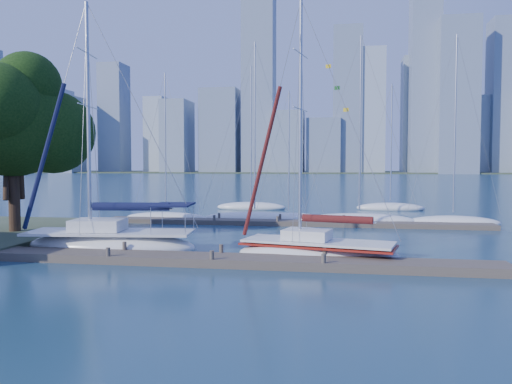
# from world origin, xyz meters

# --- Properties ---
(ground) EXTENTS (700.00, 700.00, 0.00)m
(ground) POSITION_xyz_m (0.00, 0.00, 0.00)
(ground) COLOR #18364E
(ground) RESTS_ON ground
(near_dock) EXTENTS (26.00, 2.00, 0.40)m
(near_dock) POSITION_xyz_m (0.00, 0.00, 0.20)
(near_dock) COLOR #4F433A
(near_dock) RESTS_ON ground
(far_dock) EXTENTS (30.00, 1.80, 0.36)m
(far_dock) POSITION_xyz_m (2.00, 16.00, 0.18)
(far_dock) COLOR #4F433A
(far_dock) RESTS_ON ground
(far_shore) EXTENTS (800.00, 100.00, 1.50)m
(far_shore) POSITION_xyz_m (0.00, 320.00, 0.00)
(far_shore) COLOR #38472D
(far_shore) RESTS_ON ground
(tree) EXTENTS (9.22, 8.38, 11.57)m
(tree) POSITION_xyz_m (-14.54, 5.83, 7.63)
(tree) COLOR black
(tree) RESTS_ON ground
(sailboat_navy) EXTENTS (9.79, 4.21, 13.93)m
(sailboat_navy) POSITION_xyz_m (-6.49, 2.45, 1.00)
(sailboat_navy) COLOR silver
(sailboat_navy) RESTS_ON ground
(sailboat_maroon) EXTENTS (8.30, 4.27, 13.29)m
(sailboat_maroon) POSITION_xyz_m (4.60, 2.05, 1.08)
(sailboat_maroon) COLOR silver
(sailboat_maroon) RESTS_ON ground
(bg_boat_0) EXTENTS (7.44, 4.24, 12.80)m
(bg_boat_0) POSITION_xyz_m (-8.99, 18.10, 0.24)
(bg_boat_0) COLOR silver
(bg_boat_0) RESTS_ON ground
(bg_boat_1) EXTENTS (8.99, 4.48, 15.18)m
(bg_boat_1) POSITION_xyz_m (-1.33, 18.38, 0.28)
(bg_boat_1) COLOR silver
(bg_boat_1) RESTS_ON ground
(bg_boat_2) EXTENTS (6.70, 4.42, 11.21)m
(bg_boat_2) POSITION_xyz_m (1.43, 19.35, 0.23)
(bg_boat_2) COLOR silver
(bg_boat_2) RESTS_ON ground
(bg_boat_3) EXTENTS (9.49, 5.00, 15.21)m
(bg_boat_3) POSITION_xyz_m (7.23, 17.79, 0.29)
(bg_boat_3) COLOR silver
(bg_boat_3) RESTS_ON ground
(bg_boat_4) EXTENTS (7.25, 2.93, 14.99)m
(bg_boat_4) POSITION_xyz_m (14.38, 17.91, 0.29)
(bg_boat_4) COLOR silver
(bg_boat_4) RESTS_ON ground
(bg_boat_6) EXTENTS (7.67, 3.29, 15.43)m
(bg_boat_6) POSITION_xyz_m (-3.61, 29.51, 0.30)
(bg_boat_6) COLOR silver
(bg_boat_6) RESTS_ON ground
(bg_boat_7) EXTENTS (7.25, 3.43, 13.46)m
(bg_boat_7) POSITION_xyz_m (10.93, 30.94, 0.28)
(bg_boat_7) COLOR silver
(bg_boat_7) RESTS_ON ground
(skyline) EXTENTS (502.16, 51.31, 114.54)m
(skyline) POSITION_xyz_m (16.88, 290.18, 36.30)
(skyline) COLOR gray
(skyline) RESTS_ON ground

